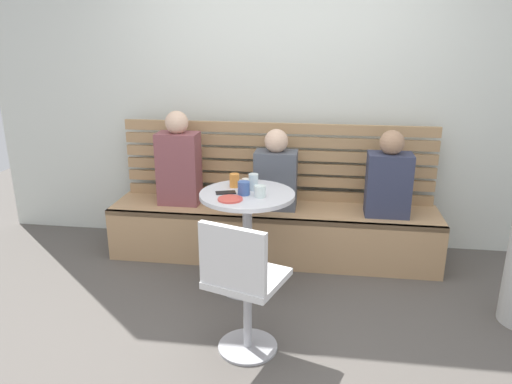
{
  "coord_description": "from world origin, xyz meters",
  "views": [
    {
      "loc": [
        0.4,
        -2.57,
        1.81
      ],
      "look_at": [
        -0.06,
        0.66,
        0.75
      ],
      "focal_mm": 34.13,
      "sensor_mm": 36.0,
      "label": 1
    }
  ],
  "objects": [
    {
      "name": "ground",
      "position": [
        0.0,
        0.0,
        0.0
      ],
      "size": [
        8.0,
        8.0,
        0.0
      ],
      "primitive_type": "plane",
      "color": "#514C47"
    },
    {
      "name": "cup_glass_tall",
      "position": [
        -0.09,
        0.73,
        0.8
      ],
      "size": [
        0.07,
        0.07,
        0.12
      ],
      "primitive_type": "cylinder",
      "color": "silver",
      "rests_on": "cafe_table"
    },
    {
      "name": "cup_mug_blue",
      "position": [
        -0.14,
        0.62,
        0.79
      ],
      "size": [
        0.08,
        0.08,
        0.09
      ],
      "primitive_type": "cylinder",
      "color": "#3D5B9E",
      "rests_on": "cafe_table"
    },
    {
      "name": "cup_tumbler_orange",
      "position": [
        -0.24,
        0.79,
        0.79
      ],
      "size": [
        0.07,
        0.07,
        0.1
      ],
      "primitive_type": "cylinder",
      "color": "orange",
      "rests_on": "cafe_table"
    },
    {
      "name": "cup_glass_short",
      "position": [
        -0.03,
        0.59,
        0.78
      ],
      "size": [
        0.08,
        0.08,
        0.08
      ],
      "primitive_type": "cylinder",
      "color": "silver",
      "rests_on": "cafe_table"
    },
    {
      "name": "plate_small",
      "position": [
        -0.22,
        0.49,
        0.75
      ],
      "size": [
        0.17,
        0.17,
        0.01
      ],
      "primitive_type": "cylinder",
      "color": "#DB4C42",
      "rests_on": "cafe_table"
    },
    {
      "name": "cafe_table",
      "position": [
        -0.13,
        0.66,
        0.52
      ],
      "size": [
        0.68,
        0.68,
        0.74
      ],
      "color": "#ADADB2",
      "rests_on": "ground"
    },
    {
      "name": "booth_bench",
      "position": [
        0.0,
        1.2,
        0.22
      ],
      "size": [
        2.7,
        0.52,
        0.44
      ],
      "color": "tan",
      "rests_on": "ground"
    },
    {
      "name": "cup_espresso_small",
      "position": [
        -0.17,
        0.82,
        0.77
      ],
      "size": [
        0.06,
        0.06,
        0.05
      ],
      "primitive_type": "cylinder",
      "color": "silver",
      "rests_on": "cafe_table"
    },
    {
      "name": "person_adult",
      "position": [
        -0.79,
        1.22,
        0.79
      ],
      "size": [
        0.34,
        0.22,
        0.78
      ],
      "color": "brown",
      "rests_on": "booth_bench"
    },
    {
      "name": "back_wall",
      "position": [
        0.0,
        1.64,
        1.45
      ],
      "size": [
        5.2,
        0.1,
        2.9
      ],
      "primitive_type": "cube",
      "color": "silver",
      "rests_on": "ground"
    },
    {
      "name": "phone_on_table",
      "position": [
        -0.28,
        0.64,
        0.74
      ],
      "size": [
        0.15,
        0.11,
        0.01
      ],
      "primitive_type": "cube",
      "rotation": [
        0.0,
        0.0,
        1.88
      ],
      "color": "black",
      "rests_on": "cafe_table"
    },
    {
      "name": "person_child_left",
      "position": [
        0.91,
        1.17,
        0.74
      ],
      "size": [
        0.34,
        0.22,
        0.68
      ],
      "color": "#333851",
      "rests_on": "booth_bench"
    },
    {
      "name": "person_child_middle",
      "position": [
        0.02,
        1.22,
        0.73
      ],
      "size": [
        0.34,
        0.22,
        0.66
      ],
      "color": "#4C515B",
      "rests_on": "booth_bench"
    },
    {
      "name": "white_chair",
      "position": [
        -0.03,
        -0.15,
        0.46
      ],
      "size": [
        0.51,
        0.51,
        0.85
      ],
      "color": "#ADADB2",
      "rests_on": "ground"
    },
    {
      "name": "booth_backrest",
      "position": [
        0.0,
        1.44,
        0.78
      ],
      "size": [
        2.65,
        0.04,
        0.67
      ],
      "color": "#A68157",
      "rests_on": "booth_bench"
    }
  ]
}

